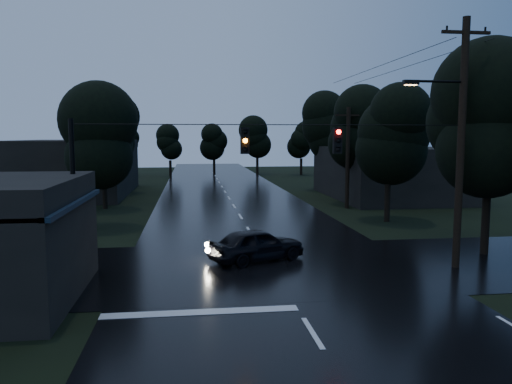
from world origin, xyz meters
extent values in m
cube|color=black|center=(0.00, 30.00, 0.00)|extent=(12.00, 120.00, 0.02)
cube|color=black|center=(0.00, 12.00, 0.00)|extent=(60.00, 9.00, 0.02)
cube|color=black|center=(-7.00, 9.00, 3.20)|extent=(0.30, 7.00, 0.15)
cylinder|color=black|center=(-7.20, 6.00, 1.50)|extent=(0.10, 0.10, 3.00)
cylinder|color=black|center=(-7.20, 12.00, 1.50)|extent=(0.10, 0.10, 3.00)
cube|color=#FFD866|center=(-7.05, 7.50, 2.50)|extent=(0.06, 1.60, 0.50)
cube|color=#FFD866|center=(-7.05, 10.20, 2.50)|extent=(0.06, 1.20, 0.50)
cube|color=black|center=(14.00, 34.00, 2.20)|extent=(10.00, 14.00, 4.40)
cube|color=black|center=(-14.00, 40.00, 2.50)|extent=(10.00, 16.00, 5.00)
cylinder|color=black|center=(7.50, 11.00, 5.00)|extent=(0.30, 0.30, 10.00)
cube|color=black|center=(7.50, 11.00, 9.40)|extent=(2.00, 0.12, 0.12)
cylinder|color=black|center=(6.40, 11.00, 7.50)|extent=(2.20, 0.10, 0.10)
cube|color=black|center=(5.30, 11.00, 7.45)|extent=(0.60, 0.25, 0.18)
cube|color=#FFB266|center=(5.30, 11.00, 7.35)|extent=(0.45, 0.18, 0.03)
cylinder|color=black|center=(8.30, 28.00, 3.75)|extent=(0.30, 0.30, 7.50)
cube|color=black|center=(8.30, 28.00, 6.90)|extent=(2.00, 0.12, 0.12)
cylinder|color=black|center=(-7.50, 11.00, 3.00)|extent=(0.18, 0.18, 6.00)
cylinder|color=black|center=(0.00, 11.00, 5.80)|extent=(15.00, 0.03, 0.03)
cube|color=black|center=(-1.20, 11.00, 5.20)|extent=(0.32, 0.25, 1.00)
sphere|color=orange|center=(-1.20, 10.85, 5.20)|extent=(0.18, 0.18, 0.18)
cube|color=black|center=(2.40, 11.00, 5.20)|extent=(0.32, 0.25, 1.00)
sphere|color=#FF0C07|center=(2.40, 10.85, 5.20)|extent=(0.18, 0.18, 0.18)
cylinder|color=black|center=(10.00, 13.00, 1.40)|extent=(0.36, 0.36, 2.80)
sphere|color=black|center=(10.00, 13.00, 4.80)|extent=(4.48, 4.48, 4.48)
sphere|color=black|center=(10.00, 13.00, 6.00)|extent=(4.48, 4.48, 4.48)
sphere|color=black|center=(10.00, 13.00, 7.20)|extent=(4.48, 4.48, 4.48)
cylinder|color=black|center=(-9.00, 22.00, 1.22)|extent=(0.36, 0.36, 2.45)
sphere|color=black|center=(-9.00, 22.00, 4.20)|extent=(3.92, 3.92, 3.92)
sphere|color=black|center=(-9.00, 22.00, 5.25)|extent=(3.92, 3.92, 3.92)
sphere|color=black|center=(-9.00, 22.00, 6.30)|extent=(3.92, 3.92, 3.92)
cylinder|color=black|center=(-9.60, 30.00, 1.31)|extent=(0.36, 0.36, 2.62)
sphere|color=black|center=(-9.60, 30.00, 4.50)|extent=(4.20, 4.20, 4.20)
sphere|color=black|center=(-9.60, 30.00, 5.62)|extent=(4.20, 4.20, 4.20)
sphere|color=black|center=(-9.60, 30.00, 6.75)|extent=(4.20, 4.20, 4.20)
cylinder|color=black|center=(-10.20, 40.00, 1.40)|extent=(0.36, 0.36, 2.80)
sphere|color=black|center=(-10.20, 40.00, 4.80)|extent=(4.48, 4.48, 4.48)
sphere|color=black|center=(-10.20, 40.00, 6.00)|extent=(4.48, 4.48, 4.48)
sphere|color=black|center=(-10.20, 40.00, 7.20)|extent=(4.48, 4.48, 4.48)
cylinder|color=black|center=(9.00, 22.00, 1.31)|extent=(0.36, 0.36, 2.62)
sphere|color=black|center=(9.00, 22.00, 4.50)|extent=(4.20, 4.20, 4.20)
sphere|color=black|center=(9.00, 22.00, 5.62)|extent=(4.20, 4.20, 4.20)
sphere|color=black|center=(9.00, 22.00, 6.75)|extent=(4.20, 4.20, 4.20)
cylinder|color=black|center=(9.60, 30.00, 1.40)|extent=(0.36, 0.36, 2.80)
sphere|color=black|center=(9.60, 30.00, 4.80)|extent=(4.48, 4.48, 4.48)
sphere|color=black|center=(9.60, 30.00, 6.00)|extent=(4.48, 4.48, 4.48)
sphere|color=black|center=(9.60, 30.00, 7.20)|extent=(4.48, 4.48, 4.48)
cylinder|color=black|center=(10.20, 40.00, 1.49)|extent=(0.36, 0.36, 2.97)
sphere|color=black|center=(10.20, 40.00, 5.10)|extent=(4.76, 4.76, 4.76)
sphere|color=black|center=(10.20, 40.00, 6.38)|extent=(4.76, 4.76, 4.76)
sphere|color=black|center=(10.20, 40.00, 7.65)|extent=(4.76, 4.76, 4.76)
imported|color=black|center=(-0.46, 13.15, 0.72)|extent=(4.54, 3.26, 1.44)
camera|label=1|loc=(-3.23, -7.79, 5.36)|focal=35.00mm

